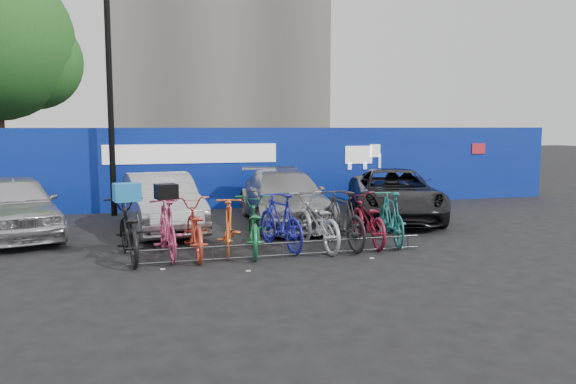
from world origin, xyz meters
name	(u,v)px	position (x,y,z in m)	size (l,w,h in m)	color
ground	(274,251)	(0.00, 0.00, 0.00)	(100.00, 100.00, 0.00)	black
hoarding	(226,168)	(0.01, 6.00, 1.20)	(22.00, 0.18, 2.40)	#0B2297
tree	(0,45)	(-6.77, 10.06, 5.07)	(5.40, 5.20, 7.80)	#382314
lamppost	(110,95)	(-3.20, 5.40, 3.27)	(0.25, 0.50, 6.11)	black
bike_rack	(282,249)	(0.00, -0.60, 0.16)	(5.60, 0.03, 0.30)	#595B60
car_0	(13,206)	(-5.23, 2.85, 0.70)	(1.66, 4.12, 1.40)	silver
car_1	(161,202)	(-2.05, 2.79, 0.67)	(1.42, 4.06, 1.34)	#B3B2B7
car_2	(284,197)	(1.00, 3.00, 0.67)	(1.86, 4.58, 1.33)	#99989D
car_3	(394,194)	(3.98, 2.90, 0.66)	(2.17, 4.72, 1.31)	black
bike_0	(128,231)	(-2.76, -0.04, 0.55)	(0.73, 2.08, 1.09)	black
bike_1	(167,229)	(-2.07, -0.06, 0.56)	(0.52, 1.85, 1.11)	#C43C6A
bike_2	(194,228)	(-1.56, -0.02, 0.53)	(0.71, 2.03, 1.07)	#CA412C
bike_3	(229,226)	(-0.89, 0.09, 0.53)	(0.50, 1.76, 1.06)	orange
bike_4	(254,226)	(-0.43, -0.08, 0.53)	(0.71, 2.02, 1.06)	#19723E
bike_5	(280,221)	(0.14, 0.08, 0.57)	(0.54, 1.91, 1.15)	#1C20A9
bike_6	(316,222)	(0.86, -0.02, 0.55)	(0.73, 2.09, 1.10)	#B0B4B9
bike_7	(342,219)	(1.39, -0.08, 0.59)	(0.56, 1.97, 1.18)	#28282B
bike_8	(367,220)	(2.01, 0.09, 0.52)	(0.69, 1.99, 1.05)	maroon
bike_9	(391,218)	(2.52, 0.02, 0.55)	(0.52, 1.84, 1.11)	#217570
cargo_crate	(127,192)	(-2.76, -0.04, 1.26)	(0.46, 0.35, 0.33)	#207ECC
cargo_topcase	(166,191)	(-2.07, -0.06, 1.25)	(0.38, 0.34, 0.28)	black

